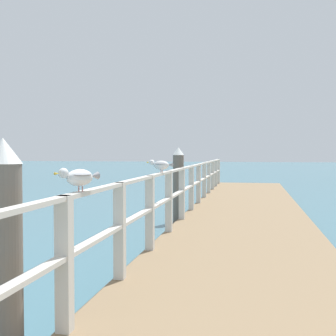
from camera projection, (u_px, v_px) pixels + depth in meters
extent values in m
cube|color=#846B4C|center=(245.00, 224.00, 10.32)|extent=(2.83, 21.84, 0.38)
cube|color=beige|center=(64.00, 264.00, 3.66)|extent=(0.12, 0.12, 1.12)
cube|color=beige|center=(120.00, 231.00, 5.19)|extent=(0.12, 0.12, 1.12)
cube|color=beige|center=(150.00, 213.00, 6.72)|extent=(0.12, 0.12, 1.12)
cube|color=beige|center=(169.00, 201.00, 8.25)|extent=(0.12, 0.12, 1.12)
cube|color=beige|center=(182.00, 193.00, 9.77)|extent=(0.12, 0.12, 1.12)
cube|color=beige|center=(191.00, 188.00, 11.30)|extent=(0.12, 0.12, 1.12)
cube|color=beige|center=(199.00, 183.00, 12.83)|extent=(0.12, 0.12, 1.12)
cube|color=beige|center=(204.00, 180.00, 14.36)|extent=(0.12, 0.12, 1.12)
cube|color=beige|center=(209.00, 177.00, 15.89)|extent=(0.12, 0.12, 1.12)
cube|color=beige|center=(213.00, 175.00, 17.42)|extent=(0.12, 0.12, 1.12)
cube|color=beige|center=(216.00, 173.00, 18.95)|extent=(0.12, 0.12, 1.12)
cube|color=beige|center=(219.00, 171.00, 20.48)|extent=(0.12, 0.12, 1.12)
cube|color=beige|center=(187.00, 167.00, 10.52)|extent=(0.10, 20.24, 0.04)
cube|color=beige|center=(187.00, 188.00, 10.54)|extent=(0.10, 20.24, 0.04)
cylinder|color=#6B6056|center=(5.00, 277.00, 3.48)|extent=(0.28, 0.28, 1.75)
cone|color=white|center=(3.00, 151.00, 3.44)|extent=(0.29, 0.29, 0.20)
cylinder|color=#6B6056|center=(178.00, 189.00, 11.68)|extent=(0.28, 0.28, 1.75)
cone|color=white|center=(178.00, 151.00, 11.64)|extent=(0.29, 0.29, 0.20)
ellipsoid|color=white|center=(80.00, 178.00, 3.97)|extent=(0.25, 0.31, 0.15)
sphere|color=white|center=(63.00, 173.00, 3.83)|extent=(0.09, 0.09, 0.09)
cone|color=gold|center=(57.00, 174.00, 3.78)|extent=(0.05, 0.06, 0.02)
cone|color=#939399|center=(94.00, 176.00, 4.10)|extent=(0.10, 0.10, 0.07)
ellipsoid|color=#939399|center=(80.00, 175.00, 3.97)|extent=(0.26, 0.28, 0.04)
cylinder|color=tan|center=(82.00, 189.00, 3.96)|extent=(0.01, 0.01, 0.05)
cylinder|color=tan|center=(79.00, 189.00, 4.00)|extent=(0.01, 0.01, 0.05)
ellipsoid|color=white|center=(161.00, 165.00, 7.52)|extent=(0.30, 0.20, 0.15)
sphere|color=white|center=(152.00, 162.00, 7.60)|extent=(0.09, 0.09, 0.09)
cone|color=gold|center=(148.00, 162.00, 7.62)|extent=(0.05, 0.04, 0.02)
cone|color=#939399|center=(170.00, 165.00, 7.45)|extent=(0.09, 0.09, 0.07)
ellipsoid|color=#939399|center=(161.00, 164.00, 7.52)|extent=(0.26, 0.23, 0.04)
cylinder|color=tan|center=(161.00, 171.00, 7.50)|extent=(0.01, 0.01, 0.05)
cylinder|color=tan|center=(162.00, 171.00, 7.55)|extent=(0.01, 0.01, 0.05)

